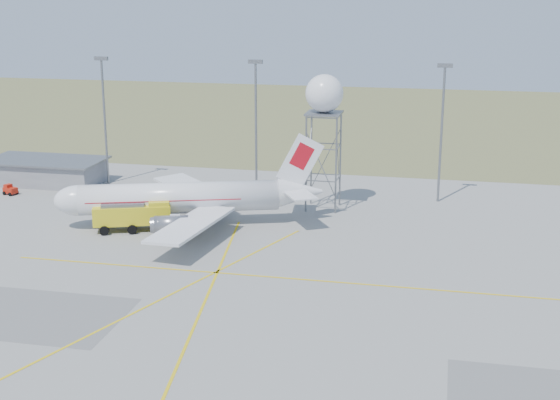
% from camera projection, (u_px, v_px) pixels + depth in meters
% --- Properties ---
extents(grass_strip, '(400.00, 120.00, 0.03)m').
position_uv_depth(grass_strip, '(369.00, 118.00, 190.18)').
color(grass_strip, brown).
rests_on(grass_strip, ground).
extents(building_grey, '(19.00, 10.00, 3.90)m').
position_uv_depth(building_grey, '(46.00, 171.00, 127.29)').
color(building_grey, gray).
rests_on(building_grey, ground).
extents(mast_a, '(2.20, 0.50, 20.50)m').
position_uv_depth(mast_a, '(104.00, 110.00, 124.44)').
color(mast_a, slate).
rests_on(mast_a, ground).
extents(mast_b, '(2.20, 0.50, 20.50)m').
position_uv_depth(mast_b, '(256.00, 115.00, 119.31)').
color(mast_b, slate).
rests_on(mast_b, ground).
extents(mast_c, '(2.20, 0.50, 20.50)m').
position_uv_depth(mast_c, '(442.00, 122.00, 113.57)').
color(mast_c, slate).
rests_on(mast_c, ground).
extents(airliner_main, '(35.21, 33.23, 12.26)m').
position_uv_depth(airliner_main, '(184.00, 198.00, 104.29)').
color(airliner_main, silver).
rests_on(airliner_main, ground).
extents(radar_tower, '(5.35, 5.35, 19.37)m').
position_uv_depth(radar_tower, '(324.00, 135.00, 110.29)').
color(radar_tower, slate).
rests_on(radar_tower, ground).
extents(fire_truck, '(10.54, 6.65, 4.00)m').
position_uv_depth(fire_truck, '(134.00, 216.00, 102.61)').
color(fire_truck, yellow).
rests_on(fire_truck, ground).
extents(baggage_tug, '(2.35, 2.14, 1.58)m').
position_uv_depth(baggage_tug, '(10.00, 191.00, 120.47)').
color(baggage_tug, '#B11B0C').
rests_on(baggage_tug, ground).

